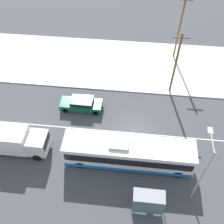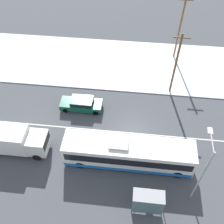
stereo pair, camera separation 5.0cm
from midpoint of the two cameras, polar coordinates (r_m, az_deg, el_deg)
ground_plane at (r=28.47m, az=4.67°, el=-4.62°), size 120.00×120.00×0.00m
snow_lot at (r=36.55m, az=5.71°, el=10.18°), size 80.00×10.71×0.12m
lane_marking_center at (r=28.47m, az=4.67°, el=-4.62°), size 60.00×0.12×0.00m
city_bus at (r=25.22m, az=3.60°, el=-8.93°), size 12.27×2.57×3.12m
box_truck at (r=27.76m, az=-21.13°, el=-5.56°), size 6.99×2.30×2.95m
sedan_car at (r=30.26m, az=-6.61°, el=1.84°), size 4.78×1.80×1.49m
pedestrian_at_stop at (r=24.00m, az=7.80°, el=-17.02°), size 0.64×0.29×1.79m
bus_shelter at (r=23.04m, az=7.95°, el=-18.93°), size 2.63×1.20×2.40m
streetlamp at (r=22.02m, az=19.36°, el=-11.18°), size 0.36×2.39×7.46m
utility_pole_roadside at (r=30.58m, az=13.76°, el=10.07°), size 1.80×0.24×8.19m
utility_pole_snowlot at (r=36.36m, az=14.58°, el=17.28°), size 1.80×0.24×8.75m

